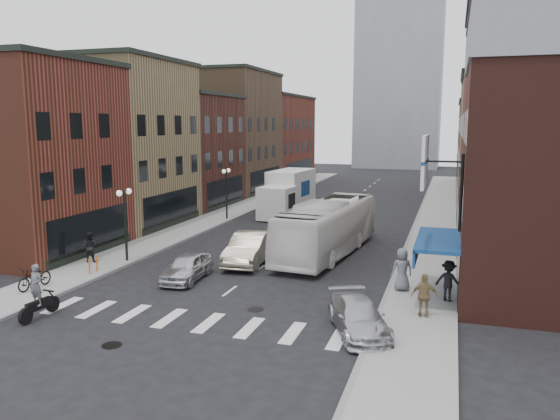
# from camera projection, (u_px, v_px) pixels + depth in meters

# --- Properties ---
(ground) EXTENTS (160.00, 160.00, 0.00)m
(ground) POSITION_uv_depth(u_px,v_px,m) (221.00, 298.00, 24.19)
(ground) COLOR black
(ground) RESTS_ON ground
(sidewalk_left) EXTENTS (3.00, 74.00, 0.15)m
(sidewalk_left) POSITION_uv_depth(u_px,v_px,m) (233.00, 211.00, 47.42)
(sidewalk_left) COLOR gray
(sidewalk_left) RESTS_ON ground
(sidewalk_right) EXTENTS (3.00, 74.00, 0.15)m
(sidewalk_right) POSITION_uv_depth(u_px,v_px,m) (436.00, 222.00, 42.34)
(sidewalk_right) COLOR gray
(sidewalk_right) RESTS_ON ground
(curb_left) EXTENTS (0.20, 74.00, 0.16)m
(curb_left) POSITION_uv_depth(u_px,v_px,m) (249.00, 213.00, 46.99)
(curb_left) COLOR gray
(curb_left) RESTS_ON ground
(curb_right) EXTENTS (0.20, 74.00, 0.16)m
(curb_right) POSITION_uv_depth(u_px,v_px,m) (416.00, 222.00, 42.80)
(curb_right) COLOR gray
(curb_right) RESTS_ON ground
(crosswalk_stripes) EXTENTS (12.00, 2.20, 0.01)m
(crosswalk_stripes) POSITION_uv_depth(u_px,v_px,m) (190.00, 321.00, 21.37)
(crosswalk_stripes) COLOR silver
(crosswalk_stripes) RESTS_ON ground
(bldg_left_near) EXTENTS (10.30, 9.20, 11.30)m
(bldg_left_near) POSITION_uv_depth(u_px,v_px,m) (16.00, 158.00, 32.02)
(bldg_left_near) COLOR #602B1B
(bldg_left_near) RESTS_ON ground
(bldg_left_mid_a) EXTENTS (10.30, 10.20, 12.30)m
(bldg_left_mid_a) POSITION_uv_depth(u_px,v_px,m) (111.00, 143.00, 40.88)
(bldg_left_mid_a) COLOR #8E774E
(bldg_left_mid_a) RESTS_ON ground
(bldg_left_mid_b) EXTENTS (10.30, 10.20, 10.30)m
(bldg_left_mid_b) POSITION_uv_depth(u_px,v_px,m) (176.00, 150.00, 50.45)
(bldg_left_mid_b) COLOR #401D17
(bldg_left_mid_b) RESTS_ON ground
(bldg_left_far_a) EXTENTS (10.30, 12.20, 13.30)m
(bldg_left_far_a) POSITION_uv_depth(u_px,v_px,m) (223.00, 132.00, 60.56)
(bldg_left_far_a) COLOR brown
(bldg_left_far_a) RESTS_ON ground
(bldg_left_far_b) EXTENTS (10.30, 16.20, 11.30)m
(bldg_left_far_b) POSITION_uv_depth(u_px,v_px,m) (265.00, 138.00, 73.89)
(bldg_left_far_b) COLOR #602B1B
(bldg_left_far_b) RESTS_ON ground
(bldg_right_mid_a) EXTENTS (10.30, 10.20, 14.30)m
(bldg_right_mid_a) POSITION_uv_depth(u_px,v_px,m) (553.00, 132.00, 31.75)
(bldg_right_mid_a) COLOR #602B1B
(bldg_right_mid_a) RESTS_ON ground
(bldg_right_mid_b) EXTENTS (10.30, 10.20, 11.30)m
(bldg_right_mid_b) POSITION_uv_depth(u_px,v_px,m) (529.00, 150.00, 41.40)
(bldg_right_mid_b) COLOR #8E774E
(bldg_right_mid_b) RESTS_ON ground
(bldg_right_far_a) EXTENTS (10.30, 12.20, 12.30)m
(bldg_right_far_a) POSITION_uv_depth(u_px,v_px,m) (515.00, 139.00, 51.67)
(bldg_right_far_a) COLOR brown
(bldg_right_far_a) RESTS_ON ground
(bldg_right_far_b) EXTENTS (10.30, 16.20, 10.30)m
(bldg_right_far_b) POSITION_uv_depth(u_px,v_px,m) (502.00, 144.00, 65.01)
(bldg_right_far_b) COLOR #401D17
(bldg_right_far_b) RESTS_ON ground
(awning_blue) EXTENTS (1.80, 5.00, 0.78)m
(awning_blue) POSITION_uv_depth(u_px,v_px,m) (434.00, 241.00, 23.46)
(awning_blue) COLOR navy
(awning_blue) RESTS_ON ground
(billboard_sign) EXTENTS (1.52, 3.00, 3.70)m
(billboard_sign) POSITION_uv_depth(u_px,v_px,m) (427.00, 163.00, 21.13)
(billboard_sign) COLOR black
(billboard_sign) RESTS_ON ground
(distant_tower) EXTENTS (14.00, 14.00, 50.00)m
(distant_tower) POSITION_uv_depth(u_px,v_px,m) (402.00, 21.00, 93.64)
(distant_tower) COLOR #9399A0
(distant_tower) RESTS_ON ground
(streetlamp_near) EXTENTS (0.32, 1.22, 4.11)m
(streetlamp_near) POSITION_uv_depth(u_px,v_px,m) (125.00, 211.00, 29.71)
(streetlamp_near) COLOR black
(streetlamp_near) RESTS_ON ground
(streetlamp_far) EXTENTS (0.32, 1.22, 4.11)m
(streetlamp_far) POSITION_uv_depth(u_px,v_px,m) (226.00, 184.00, 42.88)
(streetlamp_far) COLOR black
(streetlamp_far) RESTS_ON ground
(bike_rack) EXTENTS (0.08, 0.68, 0.80)m
(bike_rack) POSITION_uv_depth(u_px,v_px,m) (93.00, 265.00, 27.60)
(bike_rack) COLOR #D8590C
(bike_rack) RESTS_ON sidewalk_left
(box_truck) EXTENTS (3.02, 8.64, 3.69)m
(box_truck) POSITION_uv_depth(u_px,v_px,m) (287.00, 193.00, 45.70)
(box_truck) COLOR silver
(box_truck) RESTS_ON ground
(motorcycle_rider) EXTENTS (0.64, 2.17, 2.21)m
(motorcycle_rider) POSITION_uv_depth(u_px,v_px,m) (37.00, 293.00, 21.46)
(motorcycle_rider) COLOR black
(motorcycle_rider) RESTS_ON ground
(transit_bus) EXTENTS (3.94, 11.77, 3.22)m
(transit_bus) POSITION_uv_depth(u_px,v_px,m) (328.00, 227.00, 31.94)
(transit_bus) COLOR white
(transit_bus) RESTS_ON ground
(sedan_left_near) EXTENTS (1.86, 4.00, 1.33)m
(sedan_left_near) POSITION_uv_depth(u_px,v_px,m) (187.00, 267.00, 26.79)
(sedan_left_near) COLOR silver
(sedan_left_near) RESTS_ON ground
(sedan_left_far) EXTENTS (2.20, 5.24, 1.68)m
(sedan_left_far) POSITION_uv_depth(u_px,v_px,m) (250.00, 248.00, 29.98)
(sedan_left_far) COLOR beige
(sedan_left_far) RESTS_ON ground
(curb_car) EXTENTS (3.28, 4.56, 1.23)m
(curb_car) POSITION_uv_depth(u_px,v_px,m) (358.00, 317.00, 20.02)
(curb_car) COLOR #BCBCC1
(curb_car) RESTS_ON ground
(parked_bicycle) EXTENTS (0.79, 1.97, 1.02)m
(parked_bicycle) POSITION_uv_depth(u_px,v_px,m) (35.00, 278.00, 24.96)
(parked_bicycle) COLOR black
(parked_bicycle) RESTS_ON sidewalk_left
(ped_left_solo) EXTENTS (0.88, 0.62, 1.66)m
(ped_left_solo) POSITION_uv_depth(u_px,v_px,m) (90.00, 247.00, 29.73)
(ped_left_solo) COLOR black
(ped_left_solo) RESTS_ON sidewalk_left
(ped_right_a) EXTENTS (1.25, 0.88, 1.76)m
(ped_right_a) POSITION_uv_depth(u_px,v_px,m) (449.00, 281.00, 23.18)
(ped_right_a) COLOR black
(ped_right_a) RESTS_ON sidewalk_right
(ped_right_b) EXTENTS (1.07, 0.64, 1.73)m
(ped_right_b) POSITION_uv_depth(u_px,v_px,m) (425.00, 296.00, 21.23)
(ped_right_b) COLOR olive
(ped_right_b) RESTS_ON sidewalk_right
(ped_right_c) EXTENTS (1.12, 0.95, 1.95)m
(ped_right_c) POSITION_uv_depth(u_px,v_px,m) (402.00, 269.00, 24.62)
(ped_right_c) COLOR slate
(ped_right_c) RESTS_ON sidewalk_right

